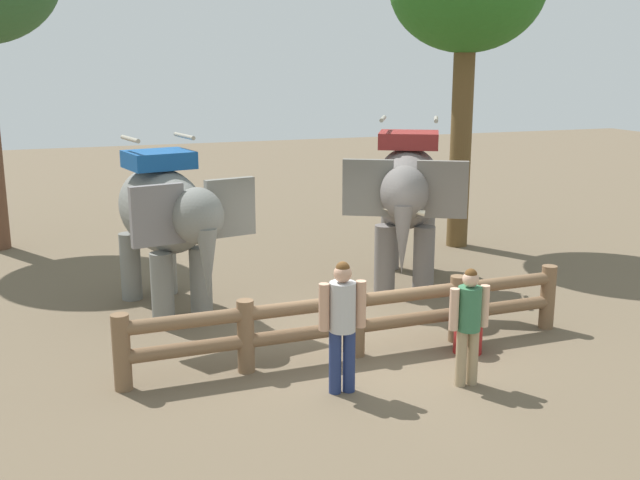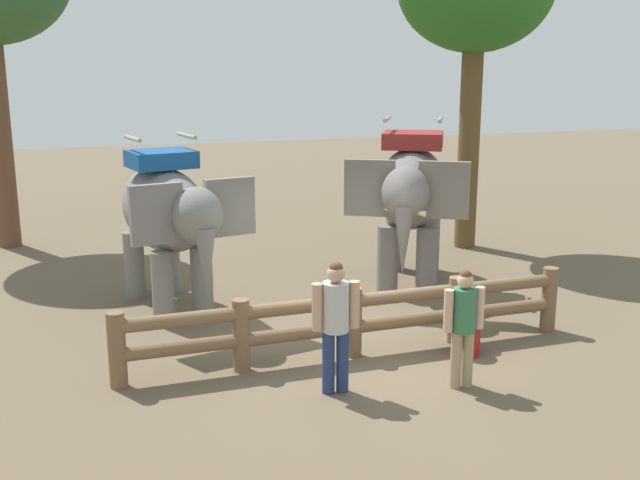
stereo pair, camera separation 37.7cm
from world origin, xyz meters
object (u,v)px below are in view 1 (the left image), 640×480
at_px(log_fence, 357,317).
at_px(tourist_man_in_blue, 469,318).
at_px(elephant_near_left, 166,216).
at_px(elephant_center, 407,193).
at_px(tourist_woman_in_black, 342,318).
at_px(feed_bucket, 468,338).

distance_m(log_fence, tourist_man_in_blue, 1.80).
xyz_separation_m(log_fence, elephant_near_left, (-2.29, 2.95, 1.10)).
distance_m(elephant_center, tourist_man_in_blue, 4.79).
xyz_separation_m(log_fence, elephant_center, (2.28, 3.08, 1.21)).
height_order(tourist_woman_in_black, feed_bucket, tourist_woman_in_black).
distance_m(elephant_center, tourist_woman_in_black, 5.18).
relative_size(elephant_center, feed_bucket, 8.15).
relative_size(elephant_near_left, tourist_woman_in_black, 2.03).
bearing_deg(tourist_man_in_blue, tourist_woman_in_black, 168.29).
bearing_deg(elephant_near_left, elephant_center, 1.60).
bearing_deg(tourist_man_in_blue, log_fence, 124.45).
distance_m(tourist_woman_in_black, tourist_man_in_blue, 1.70).
xyz_separation_m(log_fence, tourist_woman_in_black, (-0.66, -1.11, 0.43)).
height_order(log_fence, elephant_center, elephant_center).
bearing_deg(log_fence, elephant_center, 53.49).
bearing_deg(elephant_near_left, feed_bucket, -41.03).
bearing_deg(tourist_woman_in_black, feed_bucket, 16.26).
height_order(tourist_woman_in_black, tourist_man_in_blue, tourist_woman_in_black).
relative_size(tourist_man_in_blue, feed_bucket, 3.51).
distance_m(elephant_near_left, tourist_man_in_blue, 5.55).
bearing_deg(log_fence, feed_bucket, -15.51).
bearing_deg(elephant_near_left, tourist_man_in_blue, -53.24).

